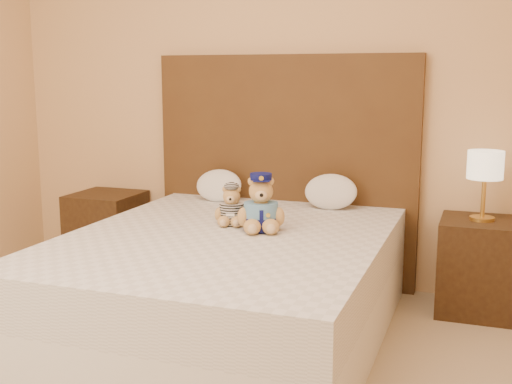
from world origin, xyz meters
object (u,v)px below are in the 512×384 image
(pillow_left, at_px, (219,184))
(pillow_right, at_px, (331,190))
(teddy_prisoner, at_px, (232,205))
(nightstand_right, at_px, (479,266))
(nightstand_left, at_px, (107,231))
(lamp, at_px, (485,169))
(bed, at_px, (227,285))
(teddy_police, at_px, (261,203))

(pillow_left, relative_size, pillow_right, 0.96)
(teddy_prisoner, bearing_deg, pillow_right, 41.49)
(nightstand_right, height_order, teddy_prisoner, teddy_prisoner)
(nightstand_left, distance_m, pillow_left, 0.94)
(nightstand_right, relative_size, lamp, 1.38)
(bed, height_order, nightstand_right, same)
(lamp, distance_m, pillow_right, 0.91)
(teddy_police, bearing_deg, pillow_right, 51.63)
(teddy_police, xyz_separation_m, pillow_right, (0.21, 0.70, -0.04))
(lamp, relative_size, teddy_prisoner, 1.82)
(bed, xyz_separation_m, nightstand_right, (1.25, 0.80, -0.00))
(lamp, xyz_separation_m, pillow_left, (-1.65, 0.03, -0.19))
(lamp, distance_m, pillow_left, 1.66)
(nightstand_left, height_order, pillow_right, pillow_right)
(nightstand_left, xyz_separation_m, pillow_left, (0.85, 0.03, 0.39))
(nightstand_left, height_order, teddy_prisoner, teddy_prisoner)
(nightstand_right, xyz_separation_m, lamp, (-0.00, 0.00, 0.57))
(nightstand_left, relative_size, lamp, 1.38)
(pillow_left, height_order, pillow_right, pillow_right)
(lamp, relative_size, teddy_police, 1.31)
(lamp, relative_size, pillow_left, 1.26)
(bed, bearing_deg, pillow_left, 115.62)
(pillow_left, bearing_deg, pillow_right, 0.00)
(bed, distance_m, nightstand_left, 1.48)
(teddy_prisoner, bearing_deg, teddy_police, -36.32)
(bed, bearing_deg, nightstand_left, 147.38)
(teddy_police, bearing_deg, lamp, 9.78)
(teddy_police, height_order, pillow_right, teddy_police)
(bed, distance_m, teddy_prisoner, 0.44)
(nightstand_right, height_order, teddy_police, teddy_police)
(pillow_left, bearing_deg, teddy_police, -52.18)
(teddy_police, distance_m, pillow_left, 0.88)
(nightstand_right, height_order, lamp, lamp)
(bed, xyz_separation_m, lamp, (1.25, 0.80, 0.57))
(nightstand_right, bearing_deg, teddy_police, -149.01)
(bed, relative_size, nightstand_left, 3.64)
(pillow_left, bearing_deg, nightstand_right, -1.04)
(bed, distance_m, pillow_left, 1.00)
(teddy_prisoner, height_order, pillow_right, pillow_right)
(bed, height_order, lamp, lamp)
(bed, height_order, teddy_police, teddy_police)
(nightstand_right, relative_size, pillow_left, 1.74)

